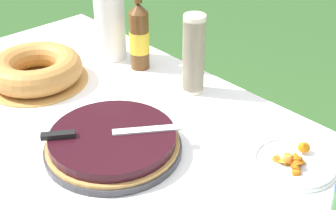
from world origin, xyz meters
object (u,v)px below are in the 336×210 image
at_px(serving_knife, 101,133).
at_px(bundt_cake, 35,70).
at_px(cup_stack, 193,54).
at_px(snack_plate_left, 294,162).
at_px(paper_towel_roll, 110,25).
at_px(cider_bottle_amber, 139,36).
at_px(berry_tart, 113,142).

xyz_separation_m(serving_knife, bundt_cake, (-0.48, 0.07, -0.02)).
xyz_separation_m(bundt_cake, cup_stack, (0.41, 0.35, 0.08)).
relative_size(snack_plate_left, paper_towel_roll, 0.85).
bearing_deg(cider_bottle_amber, serving_knife, -51.68).
distance_m(serving_knife, cider_bottle_amber, 0.52).
height_order(serving_knife, paper_towel_roll, paper_towel_roll).
height_order(berry_tart, paper_towel_roll, paper_towel_roll).
distance_m(bundt_cake, cup_stack, 0.54).
distance_m(cup_stack, cider_bottle_amber, 0.25).
bearing_deg(snack_plate_left, cider_bottle_amber, 174.22).
relative_size(berry_tart, cup_stack, 1.41).
bearing_deg(berry_tart, serving_knife, -124.64).
distance_m(cup_stack, paper_towel_roll, 0.39).
relative_size(cup_stack, snack_plate_left, 1.22).
bearing_deg(serving_knife, paper_towel_roll, 84.85).
bearing_deg(cup_stack, berry_tart, -77.53).
height_order(serving_knife, cider_bottle_amber, cider_bottle_amber).
bearing_deg(serving_knife, cup_stack, 44.21).
relative_size(cup_stack, cider_bottle_amber, 0.82).
xyz_separation_m(berry_tart, serving_knife, (-0.02, -0.02, 0.04)).
bearing_deg(bundt_cake, berry_tart, -5.22).
bearing_deg(snack_plate_left, bundt_cake, -163.21).
xyz_separation_m(cup_stack, cider_bottle_amber, (-0.25, -0.02, -0.01)).
relative_size(serving_knife, paper_towel_roll, 1.26).
bearing_deg(berry_tart, paper_towel_roll, 143.04).
bearing_deg(cider_bottle_amber, cup_stack, 3.62).
height_order(berry_tart, bundt_cake, bundt_cake).
bearing_deg(serving_knife, snack_plate_left, -15.13).
xyz_separation_m(bundt_cake, snack_plate_left, (0.87, 0.26, -0.04)).
bearing_deg(cider_bottle_amber, berry_tart, -48.50).
bearing_deg(snack_plate_left, serving_knife, -139.77).
height_order(cup_stack, cider_bottle_amber, cider_bottle_amber).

